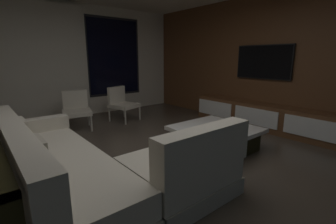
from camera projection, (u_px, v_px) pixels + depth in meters
name	position (u px, v px, depth m)	size (l,w,h in m)	color
floor	(156.00, 168.00, 3.19)	(9.20, 9.20, 0.00)	#473D33
back_wall_with_window	(60.00, 62.00, 5.57)	(6.60, 0.30, 2.70)	beige
media_wall	(278.00, 62.00, 4.78)	(0.12, 7.80, 2.70)	brown
sectional_couch	(90.00, 170.00, 2.51)	(1.98, 2.50, 0.82)	#B1A997
coffee_table	(215.00, 138.00, 3.83)	(1.16, 1.16, 0.36)	black
book_stack_on_coffee_table	(217.00, 128.00, 3.59)	(0.28, 0.22, 0.08)	gray
accent_chair_near_window	(122.00, 102.00, 5.54)	(0.68, 0.69, 0.78)	#B2ADA0
accent_chair_by_curtain	(76.00, 108.00, 4.88)	(0.67, 0.68, 0.78)	#B2ADA0
media_console	(263.00, 117.00, 4.89)	(0.46, 3.10, 0.52)	brown
mounted_tv	(263.00, 62.00, 4.90)	(0.05, 1.19, 0.69)	black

